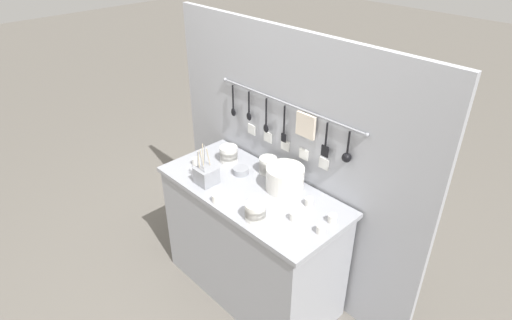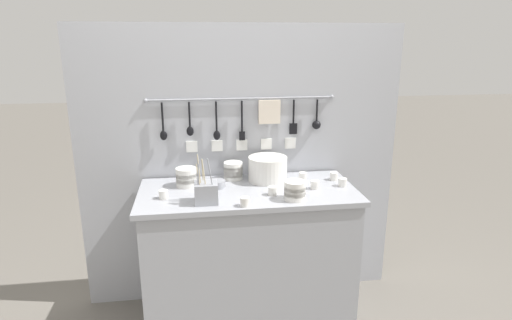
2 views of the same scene
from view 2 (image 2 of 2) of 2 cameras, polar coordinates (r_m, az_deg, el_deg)
ground_plane at (r=2.91m, az=-0.98°, el=-20.31°), size 20.00×20.00×0.00m
counter at (r=2.68m, az=-1.03°, el=-12.76°), size 1.26×0.58×0.87m
back_wall at (r=2.79m, az=-1.91°, el=-0.98°), size 2.06×0.09×1.81m
bowl_stack_nested_right at (r=2.57m, az=-9.27°, el=-2.27°), size 0.12×0.12×0.11m
bowl_stack_back_corner at (r=2.34m, az=5.21°, el=-4.05°), size 0.12×0.12×0.11m
bowl_stack_wide_centre at (r=2.67m, az=-3.06°, el=-1.42°), size 0.12×0.12×0.11m
plate_stack at (r=2.64m, az=1.57°, el=-1.18°), size 0.24×0.24×0.15m
steel_mixing_bowl at (r=2.54m, az=-5.27°, el=-3.19°), size 0.11×0.11×0.04m
cutlery_caddy at (r=2.31m, az=-6.69°, el=-4.27°), size 0.12×0.12×0.26m
cup_by_caddy at (r=2.67m, az=6.27°, el=-2.16°), size 0.05×0.05×0.05m
cup_edge_far at (r=2.25m, az=-1.49°, el=-5.59°), size 0.05×0.05×0.05m
cup_back_right at (r=2.60m, az=11.48°, el=-2.93°), size 0.05×0.05×0.05m
cup_mid_row at (r=2.53m, az=7.86°, el=-3.29°), size 0.05×0.05×0.05m
cup_edge_near at (r=2.70m, az=10.35°, el=-2.13°), size 0.05×0.05×0.05m
cup_beside_plates at (r=2.41m, az=-12.25°, el=-4.51°), size 0.05×0.05×0.05m
cup_back_left at (r=2.41m, az=2.22°, el=-4.13°), size 0.05×0.05×0.05m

